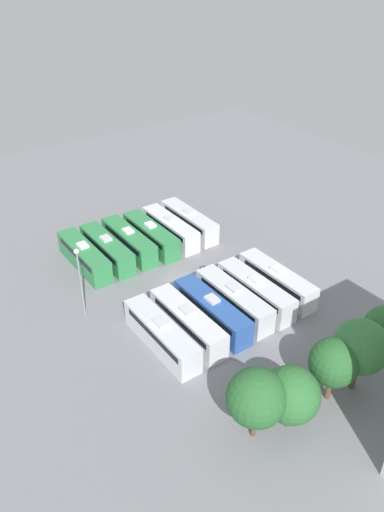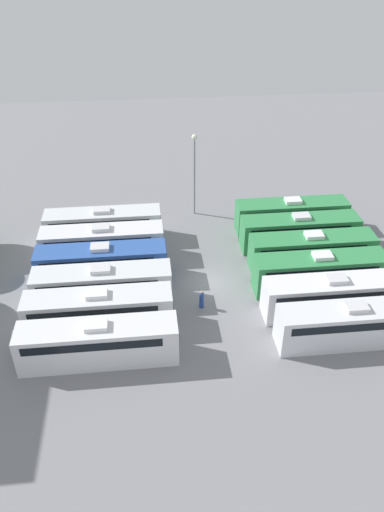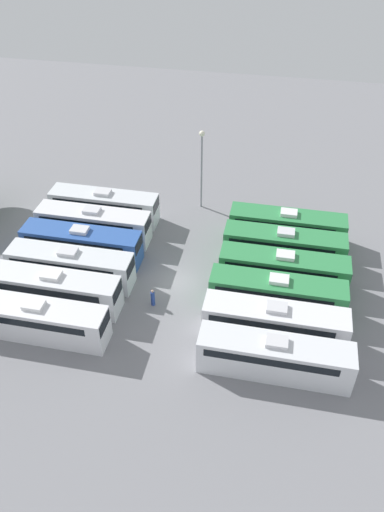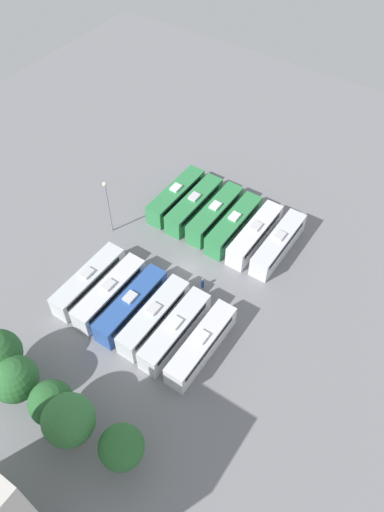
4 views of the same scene
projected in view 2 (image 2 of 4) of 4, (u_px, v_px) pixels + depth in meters
The scene contains 15 objects.
ground_plane at pixel (210, 282), 44.19m from camera, with size 113.15×113.15×0.00m, color gray.
bus_0 at pixel (352, 324), 37.06m from camera, with size 2.59×11.37×3.47m.
bus_1 at pixel (333, 295), 39.91m from camera, with size 2.59×11.37×3.47m.
bus_2 at pixel (319, 271), 42.67m from camera, with size 2.59×11.37×3.47m.
bus_3 at pixel (311, 250), 45.45m from camera, with size 2.59×11.37×3.47m.
bus_4 at pixel (299, 231), 48.29m from camera, with size 2.59×11.37×3.47m.
bus_5 at pixel (291, 214), 51.02m from camera, with size 2.59×11.37×3.47m.
bus_6 at pixel (98, 342), 35.42m from camera, with size 2.59×11.37×3.47m.
bus_7 at pixel (98, 310), 38.37m from camera, with size 2.59×11.37×3.47m.
bus_8 at pixel (102, 285), 41.04m from camera, with size 2.59×11.37×3.47m.
bus_9 at pixel (101, 262), 43.76m from camera, with size 2.59×11.37×3.47m.
bus_10 at pixel (102, 242), 46.52m from camera, with size 2.59×11.37×3.47m.
bus_11 at pixel (103, 224), 49.33m from camera, with size 2.59×11.37×3.47m.
worker_person at pixel (202, 300), 40.88m from camera, with size 0.36×0.36×1.69m.
light_pole at pixel (194, 162), 51.47m from camera, with size 0.60×0.60×8.97m.
Camera 2 is at (-35.13, 5.39, 26.42)m, focal length 35.00 mm.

